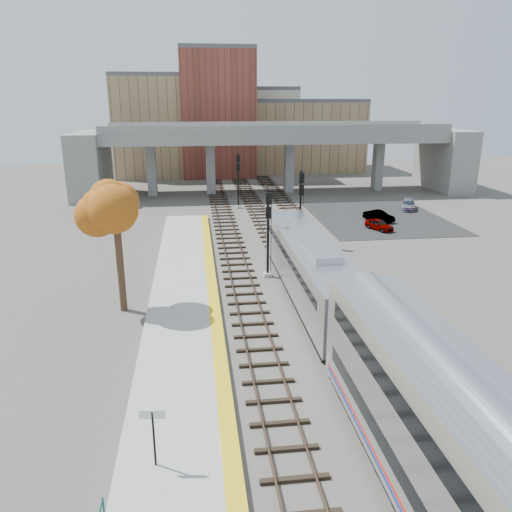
{
  "coord_description": "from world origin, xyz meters",
  "views": [
    {
      "loc": [
        -6.32,
        -24.47,
        12.87
      ],
      "look_at": [
        -2.31,
        7.77,
        2.5
      ],
      "focal_mm": 35.0,
      "sensor_mm": 36.0,
      "label": 1
    }
  ],
  "objects_px": {
    "signal_mast_near": "(268,236)",
    "signal_mast_mid": "(300,210)",
    "signal_mast_far": "(238,182)",
    "car_b": "(379,216)",
    "car_c": "(408,205)",
    "car_a": "(379,225)",
    "tree": "(115,208)",
    "locomotive": "(310,266)"
  },
  "relations": [
    {
      "from": "signal_mast_near",
      "to": "car_c",
      "type": "distance_m",
      "value": 29.27
    },
    {
      "from": "signal_mast_near",
      "to": "signal_mast_mid",
      "type": "bearing_deg",
      "value": 62.78
    },
    {
      "from": "car_b",
      "to": "signal_mast_near",
      "type": "bearing_deg",
      "value": -166.64
    },
    {
      "from": "signal_mast_far",
      "to": "tree",
      "type": "bearing_deg",
      "value": -108.67
    },
    {
      "from": "signal_mast_near",
      "to": "car_a",
      "type": "height_order",
      "value": "signal_mast_near"
    },
    {
      "from": "signal_mast_mid",
      "to": "car_b",
      "type": "distance_m",
      "value": 13.27
    },
    {
      "from": "signal_mast_near",
      "to": "car_c",
      "type": "relative_size",
      "value": 1.68
    },
    {
      "from": "signal_mast_near",
      "to": "tree",
      "type": "bearing_deg",
      "value": -153.52
    },
    {
      "from": "signal_mast_near",
      "to": "signal_mast_mid",
      "type": "distance_m",
      "value": 8.97
    },
    {
      "from": "car_b",
      "to": "car_c",
      "type": "distance_m",
      "value": 7.75
    },
    {
      "from": "car_b",
      "to": "car_a",
      "type": "bearing_deg",
      "value": -143.88
    },
    {
      "from": "car_b",
      "to": "locomotive",
      "type": "bearing_deg",
      "value": -155.52
    },
    {
      "from": "tree",
      "to": "car_c",
      "type": "distance_m",
      "value": 40.21
    },
    {
      "from": "car_c",
      "to": "signal_mast_far",
      "type": "bearing_deg",
      "value": -166.38
    },
    {
      "from": "car_b",
      "to": "signal_mast_far",
      "type": "bearing_deg",
      "value": 115.03
    },
    {
      "from": "signal_mast_mid",
      "to": "tree",
      "type": "relative_size",
      "value": 0.76
    },
    {
      "from": "tree",
      "to": "car_a",
      "type": "distance_m",
      "value": 29.41
    },
    {
      "from": "signal_mast_far",
      "to": "car_a",
      "type": "bearing_deg",
      "value": -42.81
    },
    {
      "from": "signal_mast_far",
      "to": "car_b",
      "type": "height_order",
      "value": "signal_mast_far"
    },
    {
      "from": "tree",
      "to": "car_b",
      "type": "height_order",
      "value": "tree"
    },
    {
      "from": "locomotive",
      "to": "car_c",
      "type": "bearing_deg",
      "value": 54.94
    },
    {
      "from": "signal_mast_mid",
      "to": "signal_mast_far",
      "type": "distance_m",
      "value": 16.97
    },
    {
      "from": "tree",
      "to": "signal_mast_mid",
      "type": "bearing_deg",
      "value": 42.64
    },
    {
      "from": "car_b",
      "to": "tree",
      "type": "bearing_deg",
      "value": -173.77
    },
    {
      "from": "signal_mast_near",
      "to": "signal_mast_far",
      "type": "relative_size",
      "value": 0.99
    },
    {
      "from": "signal_mast_mid",
      "to": "car_b",
      "type": "relative_size",
      "value": 1.94
    },
    {
      "from": "car_c",
      "to": "car_a",
      "type": "bearing_deg",
      "value": -104.74
    },
    {
      "from": "car_a",
      "to": "signal_mast_near",
      "type": "bearing_deg",
      "value": -161.73
    },
    {
      "from": "car_a",
      "to": "car_c",
      "type": "bearing_deg",
      "value": 27.8
    },
    {
      "from": "locomotive",
      "to": "signal_mast_far",
      "type": "distance_m",
      "value": 29.02
    },
    {
      "from": "car_b",
      "to": "car_c",
      "type": "xyz_separation_m",
      "value": [
        5.61,
        5.35,
        -0.01
      ]
    },
    {
      "from": "signal_mast_near",
      "to": "tree",
      "type": "xyz_separation_m",
      "value": [
        -9.93,
        -4.95,
        3.42
      ]
    },
    {
      "from": "signal_mast_far",
      "to": "tree",
      "type": "distance_m",
      "value": 31.2
    },
    {
      "from": "car_c",
      "to": "signal_mast_near",
      "type": "bearing_deg",
      "value": -110.6
    },
    {
      "from": "signal_mast_near",
      "to": "tree",
      "type": "height_order",
      "value": "tree"
    },
    {
      "from": "locomotive",
      "to": "signal_mast_far",
      "type": "relative_size",
      "value": 2.89
    },
    {
      "from": "locomotive",
      "to": "car_a",
      "type": "height_order",
      "value": "locomotive"
    },
    {
      "from": "locomotive",
      "to": "car_a",
      "type": "distance_m",
      "value": 20.13
    },
    {
      "from": "locomotive",
      "to": "car_c",
      "type": "distance_m",
      "value": 31.36
    },
    {
      "from": "tree",
      "to": "car_c",
      "type": "xyz_separation_m",
      "value": [
        30.02,
        26.08,
        -5.97
      ]
    },
    {
      "from": "signal_mast_near",
      "to": "signal_mast_mid",
      "type": "relative_size",
      "value": 0.97
    },
    {
      "from": "signal_mast_mid",
      "to": "signal_mast_far",
      "type": "height_order",
      "value": "signal_mast_mid"
    }
  ]
}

